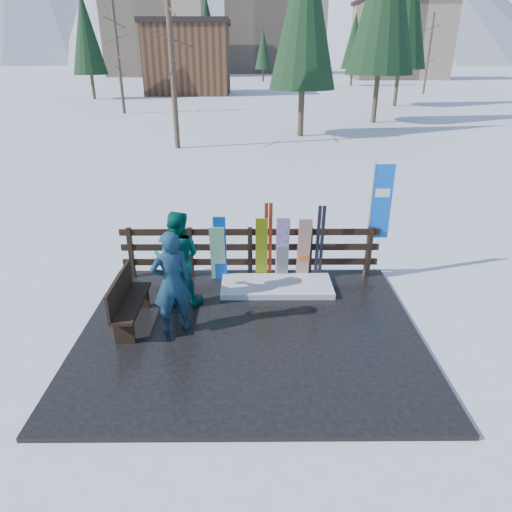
{
  "coord_description": "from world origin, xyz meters",
  "views": [
    {
      "loc": [
        0.07,
        -6.93,
        4.6
      ],
      "look_at": [
        0.12,
        1.0,
        1.1
      ],
      "focal_mm": 32.0,
      "sensor_mm": 36.0,
      "label": 1
    }
  ],
  "objects_px": {
    "bench": "(127,299)",
    "person_front": "(172,283)",
    "snowboard_3": "(282,249)",
    "snowboard_5": "(304,249)",
    "person_back": "(178,258)",
    "snowboard_2": "(262,249)",
    "snowboard_0": "(220,249)",
    "rental_flag": "(379,206)",
    "snowboard_1": "(218,254)",
    "snowboard_4": "(283,250)"
  },
  "relations": [
    {
      "from": "snowboard_1",
      "to": "snowboard_5",
      "type": "distance_m",
      "value": 1.84
    },
    {
      "from": "bench",
      "to": "snowboard_0",
      "type": "distance_m",
      "value": 2.36
    },
    {
      "from": "snowboard_4",
      "to": "snowboard_5",
      "type": "distance_m",
      "value": 0.44
    },
    {
      "from": "rental_flag",
      "to": "snowboard_4",
      "type": "bearing_deg",
      "value": -172.36
    },
    {
      "from": "person_back",
      "to": "bench",
      "type": "bearing_deg",
      "value": 50.1
    },
    {
      "from": "person_front",
      "to": "snowboard_2",
      "type": "bearing_deg",
      "value": -151.08
    },
    {
      "from": "snowboard_1",
      "to": "snowboard_2",
      "type": "bearing_deg",
      "value": 0.0
    },
    {
      "from": "snowboard_5",
      "to": "bench",
      "type": "bearing_deg",
      "value": -152.43
    },
    {
      "from": "snowboard_2",
      "to": "person_back",
      "type": "relative_size",
      "value": 0.81
    },
    {
      "from": "snowboard_3",
      "to": "bench",
      "type": "bearing_deg",
      "value": -148.77
    },
    {
      "from": "snowboard_0",
      "to": "snowboard_3",
      "type": "bearing_deg",
      "value": 0.0
    },
    {
      "from": "snowboard_0",
      "to": "snowboard_2",
      "type": "bearing_deg",
      "value": 0.0
    },
    {
      "from": "bench",
      "to": "snowboard_0",
      "type": "relative_size",
      "value": 0.99
    },
    {
      "from": "rental_flag",
      "to": "snowboard_2",
      "type": "bearing_deg",
      "value": -173.76
    },
    {
      "from": "snowboard_5",
      "to": "snowboard_2",
      "type": "bearing_deg",
      "value": 180.0
    },
    {
      "from": "snowboard_3",
      "to": "snowboard_5",
      "type": "height_order",
      "value": "snowboard_3"
    },
    {
      "from": "snowboard_1",
      "to": "snowboard_5",
      "type": "xyz_separation_m",
      "value": [
        1.83,
        0.0,
        0.09
      ]
    },
    {
      "from": "snowboard_2",
      "to": "snowboard_4",
      "type": "distance_m",
      "value": 0.45
    },
    {
      "from": "snowboard_2",
      "to": "person_back",
      "type": "distance_m",
      "value": 1.88
    },
    {
      "from": "snowboard_5",
      "to": "person_back",
      "type": "distance_m",
      "value": 2.7
    },
    {
      "from": "bench",
      "to": "rental_flag",
      "type": "bearing_deg",
      "value": 22.31
    },
    {
      "from": "snowboard_3",
      "to": "person_front",
      "type": "relative_size",
      "value": 0.8
    },
    {
      "from": "person_back",
      "to": "rental_flag",
      "type": "bearing_deg",
      "value": -158.96
    },
    {
      "from": "bench",
      "to": "snowboard_1",
      "type": "bearing_deg",
      "value": 49.15
    },
    {
      "from": "snowboard_1",
      "to": "rental_flag",
      "type": "bearing_deg",
      "value": 4.54
    },
    {
      "from": "bench",
      "to": "person_back",
      "type": "bearing_deg",
      "value": 45.28
    },
    {
      "from": "snowboard_4",
      "to": "snowboard_1",
      "type": "bearing_deg",
      "value": -180.0
    },
    {
      "from": "snowboard_5",
      "to": "snowboard_4",
      "type": "bearing_deg",
      "value": 180.0
    },
    {
      "from": "snowboard_1",
      "to": "person_back",
      "type": "distance_m",
      "value": 1.19
    },
    {
      "from": "snowboard_2",
      "to": "snowboard_5",
      "type": "relative_size",
      "value": 1.02
    },
    {
      "from": "person_front",
      "to": "rental_flag",
      "type": "bearing_deg",
      "value": -173.39
    },
    {
      "from": "snowboard_3",
      "to": "rental_flag",
      "type": "xyz_separation_m",
      "value": [
        2.03,
        0.27,
        0.86
      ]
    },
    {
      "from": "snowboard_0",
      "to": "snowboard_1",
      "type": "distance_m",
      "value": 0.12
    },
    {
      "from": "snowboard_1",
      "to": "snowboard_3",
      "type": "relative_size",
      "value": 0.86
    },
    {
      "from": "person_back",
      "to": "snowboard_5",
      "type": "bearing_deg",
      "value": -155.14
    },
    {
      "from": "snowboard_1",
      "to": "person_front",
      "type": "height_order",
      "value": "person_front"
    },
    {
      "from": "snowboard_4",
      "to": "bench",
      "type": "bearing_deg",
      "value": -148.95
    },
    {
      "from": "snowboard_1",
      "to": "bench",
      "type": "bearing_deg",
      "value": -130.85
    },
    {
      "from": "snowboard_3",
      "to": "snowboard_2",
      "type": "bearing_deg",
      "value": 180.0
    },
    {
      "from": "person_front",
      "to": "snowboard_4",
      "type": "bearing_deg",
      "value": -158.3
    },
    {
      "from": "snowboard_1",
      "to": "snowboard_3",
      "type": "bearing_deg",
      "value": 0.0
    },
    {
      "from": "snowboard_2",
      "to": "snowboard_0",
      "type": "bearing_deg",
      "value": 180.0
    },
    {
      "from": "snowboard_2",
      "to": "snowboard_5",
      "type": "bearing_deg",
      "value": -0.0
    },
    {
      "from": "bench",
      "to": "snowboard_3",
      "type": "relative_size",
      "value": 0.98
    },
    {
      "from": "snowboard_2",
      "to": "person_front",
      "type": "distance_m",
      "value": 2.51
    },
    {
      "from": "bench",
      "to": "person_front",
      "type": "distance_m",
      "value": 0.99
    },
    {
      "from": "rental_flag",
      "to": "snowboard_0",
      "type": "bearing_deg",
      "value": -175.39
    },
    {
      "from": "rental_flag",
      "to": "person_front",
      "type": "distance_m",
      "value": 4.66
    },
    {
      "from": "bench",
      "to": "snowboard_4",
      "type": "height_order",
      "value": "snowboard_4"
    },
    {
      "from": "rental_flag",
      "to": "person_front",
      "type": "xyz_separation_m",
      "value": [
        -4.04,
        -2.22,
        -0.66
      ]
    }
  ]
}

